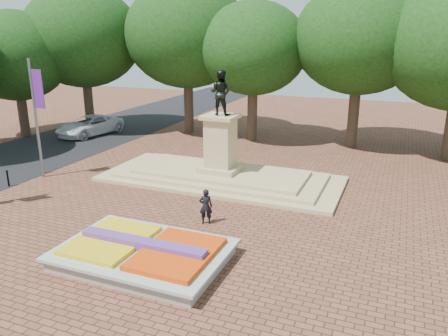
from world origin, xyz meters
name	(u,v)px	position (x,y,z in m)	size (l,w,h in m)	color
ground	(149,236)	(0.00, 0.00, 0.00)	(90.00, 90.00, 0.00)	brown
flower_bed	(144,253)	(1.03, -2.00, 0.38)	(6.30, 4.30, 0.91)	gray
monument	(221,166)	(0.00, 8.00, 0.88)	(14.00, 6.00, 6.40)	tan
tree_row_back	(303,57)	(2.33, 18.00, 6.67)	(44.80, 8.80, 10.43)	#38281E
van	(90,125)	(-14.96, 14.83, 0.82)	(2.72, 5.91, 1.64)	white
pedestrian	(206,206)	(1.74, 2.10, 0.83)	(0.61, 0.40, 1.66)	black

